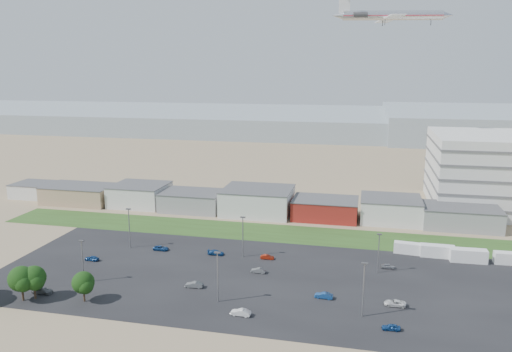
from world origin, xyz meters
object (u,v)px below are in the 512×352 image
(parked_car_0, at_px, (395,303))
(parked_car_10, at_px, (42,290))
(box_trailer_a, at_px, (409,248))
(parked_car_1, at_px, (324,295))
(parked_car_6, at_px, (216,252))
(parked_car_5, at_px, (92,258))
(parked_car_2, at_px, (391,327))
(parked_car_4, at_px, (194,285))
(parked_car_13, at_px, (241,312))
(airliner, at_px, (392,15))
(parked_car_8, at_px, (388,266))
(parked_car_9, at_px, (161,248))
(parked_car_7, at_px, (258,270))
(parked_car_11, at_px, (267,257))

(parked_car_0, xyz_separation_m, parked_car_10, (-71.73, -10.36, 0.05))
(box_trailer_a, bearing_deg, parked_car_1, -115.52)
(parked_car_0, height_order, parked_car_6, parked_car_6)
(parked_car_1, height_order, parked_car_5, parked_car_1)
(parked_car_2, distance_m, parked_car_4, 41.64)
(parked_car_10, height_order, parked_car_13, parked_car_13)
(parked_car_5, bearing_deg, airliner, 144.97)
(parked_car_10, bearing_deg, parked_car_8, -71.80)
(airliner, xyz_separation_m, parked_car_9, (-57.64, -76.93, -64.29))
(parked_car_5, bearing_deg, parked_car_2, 79.50)
(parked_car_7, bearing_deg, parked_car_11, -178.25)
(parked_car_9, bearing_deg, parked_car_13, -135.14)
(parked_car_2, relative_size, parked_car_6, 0.79)
(parked_car_0, bearing_deg, parked_car_2, -4.89)
(parked_car_7, bearing_deg, parked_car_1, 62.14)
(parked_car_6, bearing_deg, parked_car_9, 88.95)
(parked_car_0, relative_size, parked_car_5, 1.20)
(parked_car_2, xyz_separation_m, parked_car_7, (-28.87, 20.04, 0.01))
(parked_car_7, xyz_separation_m, parked_car_9, (-27.82, 8.83, -0.01))
(parked_car_10, distance_m, parked_car_13, 42.89)
(parked_car_0, height_order, parked_car_1, parked_car_1)
(parked_car_6, distance_m, parked_car_9, 14.87)
(box_trailer_a, height_order, parked_car_10, box_trailer_a)
(box_trailer_a, relative_size, parked_car_11, 2.23)
(parked_car_13, bearing_deg, parked_car_6, -151.31)
(parked_car_6, distance_m, parked_car_13, 32.75)
(parked_car_5, relative_size, parked_car_6, 0.84)
(parked_car_8, bearing_deg, parked_car_6, 85.22)
(parked_car_1, relative_size, parked_car_5, 1.06)
(parked_car_10, bearing_deg, parked_car_5, -5.40)
(parked_car_8, height_order, parked_car_13, parked_car_13)
(box_trailer_a, xyz_separation_m, parked_car_8, (-5.54, -11.34, -0.83))
(airliner, bearing_deg, parked_car_9, -137.05)
(airliner, relative_size, parked_car_5, 12.09)
(parked_car_11, height_order, parked_car_13, parked_car_13)
(parked_car_4, xyz_separation_m, parked_car_13, (12.87, -9.97, 0.00))
(parked_car_11, xyz_separation_m, parked_car_13, (0.81, -29.53, 0.09))
(box_trailer_a, distance_m, parked_car_11, 36.43)
(parked_car_0, distance_m, parked_car_10, 72.47)
(parked_car_5, bearing_deg, parked_car_8, 102.88)
(airliner, xyz_separation_m, parked_car_5, (-71.28, -87.38, -64.24))
(parked_car_1, xyz_separation_m, parked_car_5, (-57.37, 8.25, -0.02))
(parked_car_2, bearing_deg, parked_car_1, -130.96)
(box_trailer_a, height_order, parked_car_7, box_trailer_a)
(parked_car_6, relative_size, parked_car_11, 1.25)
(parked_car_0, relative_size, parked_car_1, 1.13)
(parked_car_0, relative_size, parked_car_9, 1.06)
(airliner, distance_m, parked_car_8, 99.96)
(airliner, xyz_separation_m, parked_car_10, (-71.57, -106.27, -64.21))
(parked_car_5, bearing_deg, parked_car_13, 70.01)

